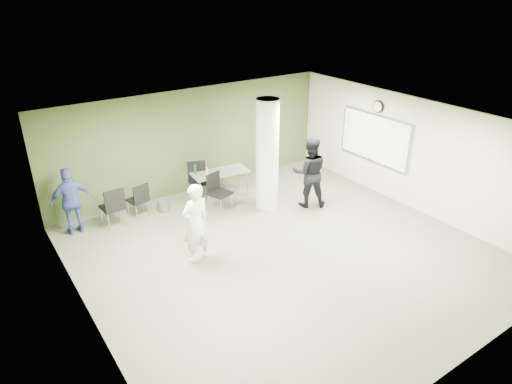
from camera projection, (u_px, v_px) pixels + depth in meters
floor at (283, 253)px, 9.78m from camera, size 8.00×8.00×0.00m
ceiling at (287, 127)px, 8.59m from camera, size 8.00×8.00×0.00m
wall_back at (193, 141)px, 12.17m from camera, size 8.00×2.80×0.02m
wall_left at (83, 256)px, 7.13m from camera, size 0.02×8.00×2.80m
wall_right_cream at (413, 154)px, 11.24m from camera, size 0.02×8.00×2.80m
column at (267, 155)px, 11.19m from camera, size 0.56×0.56×2.80m
whiteboard at (374, 138)px, 12.05m from camera, size 0.05×2.30×1.30m
wall_clock at (378, 107)px, 11.69m from camera, size 0.06×0.32×0.32m
folding_table at (219, 174)px, 12.02m from camera, size 1.57×0.83×0.96m
wastebasket at (163, 205)px, 11.47m from camera, size 0.28×0.28×0.32m
chair_back_left at (113, 205)px, 10.54m from camera, size 0.53×0.53×1.01m
chair_back_right at (139, 198)px, 11.04m from camera, size 0.51×0.51×0.88m
chair_table_left at (198, 178)px, 11.97m from camera, size 0.62×0.62×1.00m
chair_table_right at (217, 189)px, 11.39m from camera, size 0.60×0.60×0.96m
woman_white at (196, 223)px, 9.19m from camera, size 0.67×0.48×1.72m
man_black at (310, 172)px, 11.45m from camera, size 1.12×1.06×1.82m
man_blue at (72, 201)px, 10.23m from camera, size 0.94×0.40×1.60m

